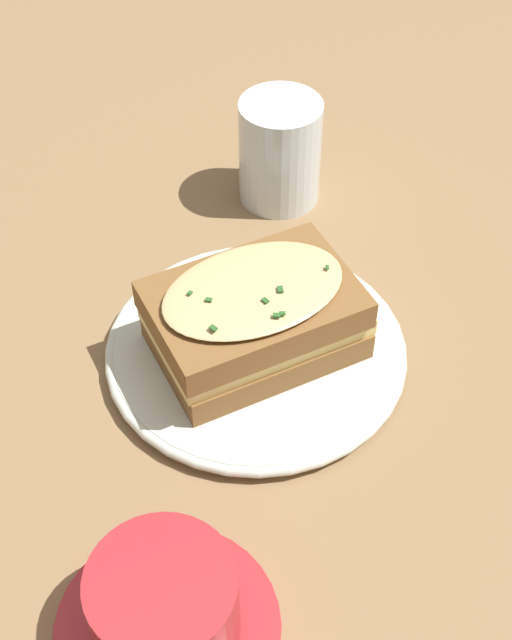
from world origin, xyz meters
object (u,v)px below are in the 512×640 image
(sandwich, at_px, (255,317))
(dinner_plate, at_px, (256,351))
(teacup_with_saucer, at_px, (163,609))
(water_glass, at_px, (280,151))

(sandwich, bearing_deg, dinner_plate, -141.69)
(sandwich, xyz_separation_m, teacup_with_saucer, (0.14, 0.18, -0.02))
(dinner_plate, relative_size, teacup_with_saucer, 1.63)
(teacup_with_saucer, xyz_separation_m, water_glass, (-0.24, -0.36, 0.02))
(dinner_plate, bearing_deg, sandwich, 38.31)
(dinner_plate, relative_size, sandwich, 1.47)
(sandwich, relative_size, water_glass, 1.61)
(sandwich, height_order, teacup_with_saucer, sandwich)
(sandwich, relative_size, teacup_with_saucer, 1.11)
(teacup_with_saucer, relative_size, water_glass, 1.45)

